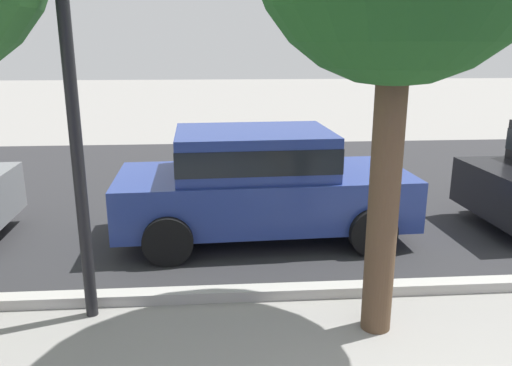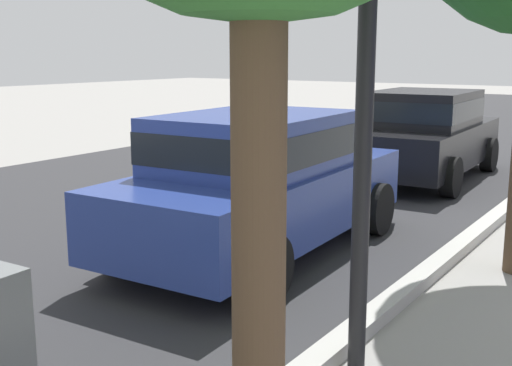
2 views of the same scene
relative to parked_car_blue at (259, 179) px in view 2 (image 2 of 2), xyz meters
The scene contains 4 objects.
street_surface 3.12m from the parked_car_blue, 65.27° to the left, with size 60.00×9.00×0.01m, color #2D2D30.
curb_stone 2.38m from the parked_car_blue, 56.05° to the right, with size 60.00×0.20×0.12m, color #B2AFA8.
parked_car_blue is the anchor object (origin of this frame).
parked_car_black 5.22m from the parked_car_blue, ahead, with size 4.17×2.06×1.56m.
Camera 2 is at (-7.03, 0.92, 2.18)m, focal length 45.15 mm.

